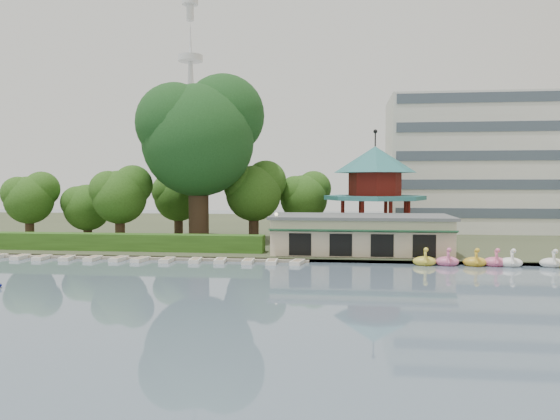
% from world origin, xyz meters
% --- Properties ---
extents(ground_plane, '(220.00, 220.00, 0.00)m').
position_xyz_m(ground_plane, '(0.00, 0.00, 0.00)').
color(ground_plane, slate).
rests_on(ground_plane, ground).
extents(shore, '(220.00, 70.00, 0.40)m').
position_xyz_m(shore, '(0.00, 52.00, 0.20)').
color(shore, '#424930').
rests_on(shore, ground).
extents(embankment, '(220.00, 0.60, 0.30)m').
position_xyz_m(embankment, '(0.00, 17.30, 0.15)').
color(embankment, gray).
rests_on(embankment, ground).
extents(dock, '(34.00, 1.60, 0.24)m').
position_xyz_m(dock, '(-12.00, 17.20, 0.12)').
color(dock, gray).
rests_on(dock, ground).
extents(boathouse, '(18.60, 9.39, 3.90)m').
position_xyz_m(boathouse, '(10.00, 21.97, 2.37)').
color(boathouse, beige).
rests_on(boathouse, shore).
extents(pavilion, '(12.40, 12.40, 13.50)m').
position_xyz_m(pavilion, '(12.00, 32.00, 7.48)').
color(pavilion, beige).
rests_on(pavilion, shore).
extents(office_building, '(38.00, 18.00, 20.00)m').
position_xyz_m(office_building, '(32.67, 49.00, 9.73)').
color(office_building, silver).
rests_on(office_building, shore).
extents(broadcast_tower, '(8.00, 8.00, 96.00)m').
position_xyz_m(broadcast_tower, '(-42.00, 140.00, 33.98)').
color(broadcast_tower, silver).
rests_on(broadcast_tower, ground).
extents(hedge, '(30.00, 2.00, 1.80)m').
position_xyz_m(hedge, '(-15.00, 20.50, 1.30)').
color(hedge, '#2F5A1A').
rests_on(hedge, shore).
extents(lamp_post, '(0.36, 0.36, 4.28)m').
position_xyz_m(lamp_post, '(1.50, 19.00, 3.34)').
color(lamp_post, black).
rests_on(lamp_post, shore).
extents(big_tree, '(14.64, 13.64, 20.44)m').
position_xyz_m(big_tree, '(-8.82, 28.22, 13.71)').
color(big_tree, '#3A281C').
rests_on(big_tree, shore).
extents(small_trees, '(39.62, 16.53, 10.09)m').
position_xyz_m(small_trees, '(-12.78, 31.54, 6.14)').
color(small_trees, '#3A281C').
rests_on(small_trees, shore).
extents(swan_boats, '(14.90, 2.03, 1.92)m').
position_xyz_m(swan_boats, '(22.23, 16.48, 0.40)').
color(swan_boats, yellow).
rests_on(swan_boats, ground).
extents(moored_rowboats, '(32.19, 2.68, 0.36)m').
position_xyz_m(moored_rowboats, '(-11.36, 15.74, 0.18)').
color(moored_rowboats, silver).
rests_on(moored_rowboats, ground).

